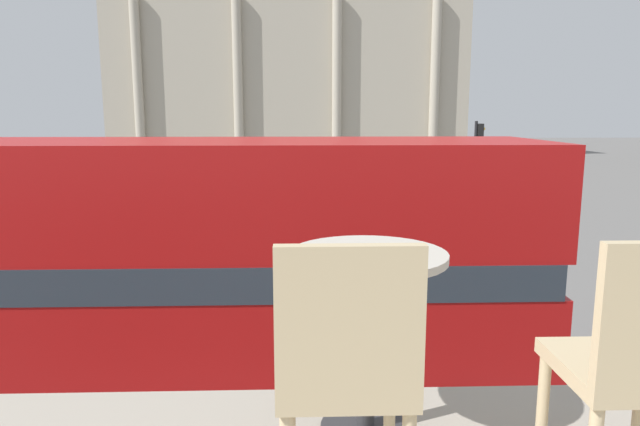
{
  "coord_description": "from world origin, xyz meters",
  "views": [
    {
      "loc": [
        0.54,
        -2.43,
        4.45
      ],
      "look_at": [
        1.13,
        15.56,
        1.28
      ],
      "focal_mm": 32.0,
      "sensor_mm": 36.0,
      "label": 1
    }
  ],
  "objects_px": {
    "pedestrian_black": "(511,223)",
    "traffic_light_near": "(245,201)",
    "traffic_light_mid": "(476,158)",
    "pedestrian_white": "(310,180)",
    "cafe_chair_0": "(346,369)",
    "cafe_chair_1": "(639,363)",
    "pedestrian_yellow": "(456,220)",
    "plaza_building_left": "(289,67)",
    "double_decker_bus": "(146,273)",
    "cafe_dining_table": "(367,302)"
  },
  "relations": [
    {
      "from": "double_decker_bus",
      "to": "pedestrian_white",
      "type": "distance_m",
      "value": 22.92
    },
    {
      "from": "pedestrian_black",
      "to": "pedestrian_white",
      "type": "bearing_deg",
      "value": 103.55
    },
    {
      "from": "pedestrian_white",
      "to": "cafe_chair_0",
      "type": "bearing_deg",
      "value": 3.65
    },
    {
      "from": "cafe_dining_table",
      "to": "pedestrian_yellow",
      "type": "height_order",
      "value": "cafe_dining_table"
    },
    {
      "from": "cafe_chair_0",
      "to": "pedestrian_white",
      "type": "bearing_deg",
      "value": 94.88
    },
    {
      "from": "plaza_building_left",
      "to": "pedestrian_yellow",
      "type": "bearing_deg",
      "value": -81.68
    },
    {
      "from": "traffic_light_near",
      "to": "pedestrian_yellow",
      "type": "height_order",
      "value": "traffic_light_near"
    },
    {
      "from": "cafe_chair_1",
      "to": "traffic_light_mid",
      "type": "bearing_deg",
      "value": 74.32
    },
    {
      "from": "double_decker_bus",
      "to": "plaza_building_left",
      "type": "relative_size",
      "value": 0.3
    },
    {
      "from": "plaza_building_left",
      "to": "pedestrian_black",
      "type": "bearing_deg",
      "value": -79.76
    },
    {
      "from": "pedestrian_black",
      "to": "pedestrian_yellow",
      "type": "height_order",
      "value": "pedestrian_black"
    },
    {
      "from": "cafe_dining_table",
      "to": "plaza_building_left",
      "type": "bearing_deg",
      "value": 91.45
    },
    {
      "from": "plaza_building_left",
      "to": "pedestrian_black",
      "type": "height_order",
      "value": "plaza_building_left"
    },
    {
      "from": "cafe_chair_0",
      "to": "double_decker_bus",
      "type": "bearing_deg",
      "value": 116.01
    },
    {
      "from": "plaza_building_left",
      "to": "pedestrian_black",
      "type": "xyz_separation_m",
      "value": [
        7.98,
        -44.19,
        -8.27
      ]
    },
    {
      "from": "traffic_light_near",
      "to": "cafe_dining_table",
      "type": "bearing_deg",
      "value": -82.1
    },
    {
      "from": "cafe_dining_table",
      "to": "pedestrian_white",
      "type": "bearing_deg",
      "value": 89.56
    },
    {
      "from": "pedestrian_black",
      "to": "cafe_dining_table",
      "type": "bearing_deg",
      "value": -125.24
    },
    {
      "from": "double_decker_bus",
      "to": "pedestrian_yellow",
      "type": "height_order",
      "value": "double_decker_bus"
    },
    {
      "from": "cafe_dining_table",
      "to": "pedestrian_yellow",
      "type": "relative_size",
      "value": 0.45
    },
    {
      "from": "cafe_chair_0",
      "to": "plaza_building_left",
      "type": "distance_m",
      "value": 60.66
    },
    {
      "from": "pedestrian_white",
      "to": "traffic_light_near",
      "type": "bearing_deg",
      "value": -2.11
    },
    {
      "from": "double_decker_bus",
      "to": "cafe_chair_0",
      "type": "relative_size",
      "value": 11.88
    },
    {
      "from": "cafe_chair_1",
      "to": "pedestrian_white",
      "type": "distance_m",
      "value": 28.96
    },
    {
      "from": "pedestrian_yellow",
      "to": "cafe_dining_table",
      "type": "bearing_deg",
      "value": -13.64
    },
    {
      "from": "cafe_chair_1",
      "to": "pedestrian_black",
      "type": "distance_m",
      "value": 17.39
    },
    {
      "from": "plaza_building_left",
      "to": "pedestrian_white",
      "type": "relative_size",
      "value": 22.36
    },
    {
      "from": "cafe_dining_table",
      "to": "cafe_chair_0",
      "type": "xyz_separation_m",
      "value": [
        -0.12,
        -0.53,
        -0.02
      ]
    },
    {
      "from": "pedestrian_black",
      "to": "pedestrian_yellow",
      "type": "distance_m",
      "value": 1.73
    },
    {
      "from": "traffic_light_near",
      "to": "traffic_light_mid",
      "type": "relative_size",
      "value": 0.85
    },
    {
      "from": "traffic_light_mid",
      "to": "pedestrian_yellow",
      "type": "relative_size",
      "value": 2.52
    },
    {
      "from": "traffic_light_near",
      "to": "pedestrian_black",
      "type": "height_order",
      "value": "traffic_light_near"
    },
    {
      "from": "cafe_chair_1",
      "to": "pedestrian_yellow",
      "type": "relative_size",
      "value": 0.56
    },
    {
      "from": "cafe_dining_table",
      "to": "pedestrian_yellow",
      "type": "bearing_deg",
      "value": 73.39
    },
    {
      "from": "traffic_light_near",
      "to": "traffic_light_mid",
      "type": "xyz_separation_m",
      "value": [
        8.36,
        8.56,
        0.37
      ]
    },
    {
      "from": "cafe_chair_1",
      "to": "pedestrian_yellow",
      "type": "distance_m",
      "value": 17.53
    },
    {
      "from": "traffic_light_mid",
      "to": "pedestrian_white",
      "type": "bearing_deg",
      "value": 129.45
    },
    {
      "from": "pedestrian_yellow",
      "to": "cafe_chair_0",
      "type": "bearing_deg",
      "value": -13.53
    },
    {
      "from": "cafe_chair_0",
      "to": "traffic_light_near",
      "type": "distance_m",
      "value": 12.53
    },
    {
      "from": "double_decker_bus",
      "to": "plaza_building_left",
      "type": "distance_m",
      "value": 54.74
    },
    {
      "from": "traffic_light_mid",
      "to": "double_decker_bus",
      "type": "bearing_deg",
      "value": -121.62
    },
    {
      "from": "traffic_light_mid",
      "to": "pedestrian_white",
      "type": "distance_m",
      "value": 10.39
    },
    {
      "from": "cafe_dining_table",
      "to": "cafe_chair_0",
      "type": "height_order",
      "value": "cafe_chair_0"
    },
    {
      "from": "plaza_building_left",
      "to": "pedestrian_yellow",
      "type": "height_order",
      "value": "plaza_building_left"
    },
    {
      "from": "cafe_dining_table",
      "to": "plaza_building_left",
      "type": "distance_m",
      "value": 60.13
    },
    {
      "from": "cafe_chair_0",
      "to": "pedestrian_yellow",
      "type": "xyz_separation_m",
      "value": [
        4.98,
        16.82,
        -2.78
      ]
    },
    {
      "from": "traffic_light_near",
      "to": "traffic_light_mid",
      "type": "distance_m",
      "value": 11.97
    },
    {
      "from": "pedestrian_black",
      "to": "traffic_light_near",
      "type": "bearing_deg",
      "value": -167.48
    },
    {
      "from": "cafe_chair_0",
      "to": "cafe_chair_1",
      "type": "height_order",
      "value": "same"
    },
    {
      "from": "pedestrian_black",
      "to": "pedestrian_yellow",
      "type": "xyz_separation_m",
      "value": [
        -1.61,
        0.62,
        -0.02
      ]
    }
  ]
}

